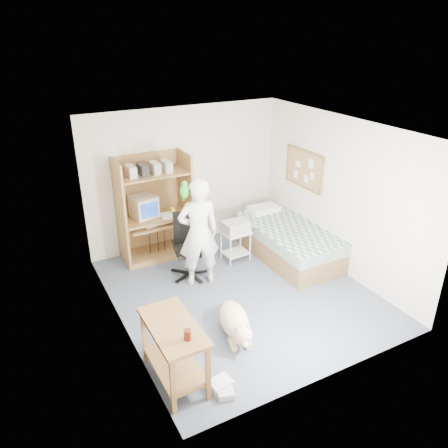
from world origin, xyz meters
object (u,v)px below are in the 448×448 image
(printer_cart, at_px, (236,241))
(office_chair, at_px, (189,254))
(side_desk, at_px, (174,344))
(person, at_px, (199,233))
(computer_hutch, at_px, (154,212))
(bed, at_px, (287,241))
(dog, at_px, (235,322))

(printer_cart, bearing_deg, office_chair, -178.95)
(side_desk, relative_size, person, 0.58)
(computer_hutch, distance_m, bed, 2.35)
(bed, height_order, office_chair, office_chair)
(side_desk, xyz_separation_m, person, (1.13, 1.75, 0.37))
(side_desk, xyz_separation_m, printer_cart, (1.99, 2.12, -0.14))
(computer_hutch, relative_size, person, 1.05)
(bed, distance_m, dog, 2.34)
(computer_hutch, bearing_deg, side_desk, -106.14)
(bed, bearing_deg, office_chair, 172.14)
(side_desk, distance_m, dog, 1.11)
(computer_hutch, xyz_separation_m, side_desk, (-0.85, -2.94, -0.33))
(computer_hutch, xyz_separation_m, person, (0.28, -1.18, 0.04))
(side_desk, relative_size, dog, 0.90)
(bed, height_order, side_desk, side_desk)
(office_chair, xyz_separation_m, printer_cart, (0.90, 0.06, -0.01))
(computer_hutch, relative_size, printer_cart, 3.34)
(person, xyz_separation_m, printer_cart, (0.86, 0.37, -0.50))
(person, height_order, printer_cart, person)
(office_chair, relative_size, dog, 0.94)
(bed, distance_m, office_chair, 1.78)
(office_chair, xyz_separation_m, person, (0.04, -0.31, 0.49))
(person, height_order, dog, person)
(computer_hutch, relative_size, dog, 1.63)
(bed, height_order, person, person)
(office_chair, relative_size, printer_cart, 1.92)
(side_desk, xyz_separation_m, office_chair, (1.09, 2.06, -0.12))
(side_desk, bearing_deg, computer_hutch, 73.86)
(bed, distance_m, printer_cart, 0.92)
(side_desk, bearing_deg, office_chair, 62.05)
(computer_hutch, height_order, dog, computer_hutch)
(printer_cart, bearing_deg, side_desk, -136.05)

